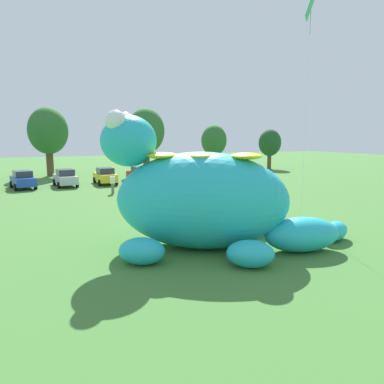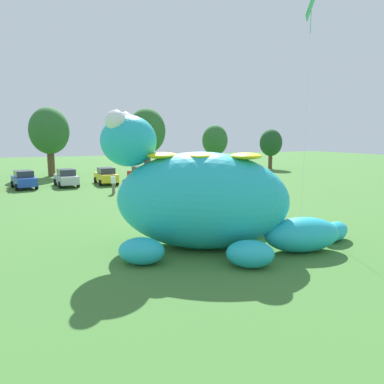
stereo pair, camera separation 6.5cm
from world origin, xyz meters
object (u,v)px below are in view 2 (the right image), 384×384
at_px(giant_inflatable_creature, 202,199).
at_px(spectator_far_side, 224,201).
at_px(spectator_near_inflatable, 185,186).
at_px(car_silver, 66,178).
at_px(spectator_wandering, 225,192).
at_px(tethered_flying_kite, 311,9).
at_px(car_red, 141,175).
at_px(spectator_by_cars, 113,184).
at_px(spectator_mid_field, 170,177).
at_px(car_blue, 24,179).
at_px(car_yellow, 106,176).

relative_size(giant_inflatable_creature, spectator_far_side, 6.87).
distance_m(giant_inflatable_creature, spectator_near_inflatable, 14.27).
height_order(car_silver, spectator_wandering, car_silver).
relative_size(spectator_far_side, tethered_flying_kite, 0.14).
bearing_deg(car_red, spectator_by_cars, -124.79).
relative_size(spectator_wandering, spectator_far_side, 1.00).
relative_size(car_silver, spectator_mid_field, 2.49).
bearing_deg(car_silver, tethered_flying_kite, -62.67).
bearing_deg(spectator_far_side, spectator_near_inflatable, 85.21).
xyz_separation_m(spectator_by_cars, tethered_flying_kite, (7.75, -15.10, 10.80)).
relative_size(car_red, spectator_wandering, 2.49).
height_order(car_blue, car_red, same).
bearing_deg(car_blue, spectator_near_inflatable, -39.20).
height_order(giant_inflatable_creature, spectator_by_cars, giant_inflatable_creature).
distance_m(giant_inflatable_creature, spectator_mid_field, 21.05).
distance_m(spectator_far_side, tethered_flying_kite, 11.82).
bearing_deg(car_red, spectator_wandering, -80.91).
xyz_separation_m(spectator_mid_field, spectator_wandering, (0.15, -11.26, 0.00)).
bearing_deg(spectator_wandering, car_silver, 124.40).
bearing_deg(car_silver, spectator_wandering, -55.60).
distance_m(car_blue, car_silver, 3.84).
xyz_separation_m(car_silver, spectator_near_inflatable, (8.65, -10.08, -0.01)).
distance_m(giant_inflatable_creature, car_blue, 24.76).
xyz_separation_m(giant_inflatable_creature, car_red, (3.92, 23.22, -1.35)).
relative_size(giant_inflatable_creature, car_yellow, 2.82).
bearing_deg(car_red, spectator_mid_field, -55.35).
height_order(spectator_near_inflatable, spectator_by_cars, same).
relative_size(spectator_wandering, tethered_flying_kite, 0.14).
bearing_deg(giant_inflatable_creature, car_red, 80.41).
distance_m(spectator_near_inflatable, tethered_flying_kite, 15.91).
xyz_separation_m(giant_inflatable_creature, spectator_wandering, (6.22, 8.85, -1.36)).
bearing_deg(car_blue, car_silver, -1.62).
bearing_deg(car_yellow, spectator_near_inflatable, -65.15).
height_order(spectator_wandering, spectator_far_side, same).
height_order(car_yellow, spectator_by_cars, car_yellow).
distance_m(giant_inflatable_creature, car_red, 23.59).
relative_size(giant_inflatable_creature, spectator_by_cars, 6.87).
bearing_deg(spectator_near_inflatable, car_red, 95.63).
bearing_deg(car_red, spectator_near_inflatable, -84.37).
height_order(giant_inflatable_creature, tethered_flying_kite, tethered_flying_kite).
relative_size(car_yellow, car_red, 0.98).
distance_m(car_blue, tethered_flying_kite, 28.41).
relative_size(car_yellow, tethered_flying_kite, 0.33).
bearing_deg(car_silver, spectator_near_inflatable, -49.37).
xyz_separation_m(giant_inflatable_creature, spectator_by_cars, (-0.39, 17.02, -1.36)).
distance_m(car_yellow, tethered_flying_kite, 25.16).
bearing_deg(spectator_near_inflatable, spectator_mid_field, 80.15).
bearing_deg(tethered_flying_kite, car_yellow, 108.37).
relative_size(spectator_mid_field, spectator_far_side, 1.00).
xyz_separation_m(car_yellow, tethered_flying_kite, (7.16, -21.57, 10.80)).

